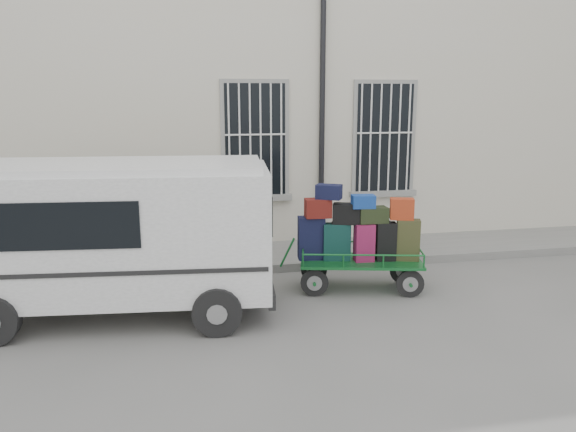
% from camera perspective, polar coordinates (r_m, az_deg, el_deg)
% --- Properties ---
extents(ground, '(80.00, 80.00, 0.00)m').
position_cam_1_polar(ground, '(8.91, 2.15, -8.32)').
color(ground, slate).
rests_on(ground, ground).
extents(building, '(24.00, 5.15, 6.00)m').
position_cam_1_polar(building, '(13.75, -3.23, 11.65)').
color(building, beige).
rests_on(building, ground).
extents(sidewalk, '(24.00, 1.70, 0.15)m').
position_cam_1_polar(sidewalk, '(10.93, -0.55, -4.00)').
color(sidewalk, slate).
rests_on(sidewalk, ground).
extents(luggage_cart, '(2.34, 1.31, 1.74)m').
position_cam_1_polar(luggage_cart, '(9.10, 7.02, -2.29)').
color(luggage_cart, black).
rests_on(luggage_cart, ground).
extents(van, '(4.54, 2.34, 2.21)m').
position_cam_1_polar(van, '(8.28, -17.08, -1.31)').
color(van, silver).
rests_on(van, ground).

